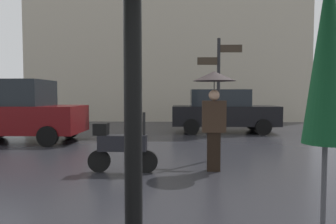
{
  "coord_description": "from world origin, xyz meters",
  "views": [
    {
      "loc": [
        0.84,
        -2.5,
        1.58
      ],
      "look_at": [
        0.56,
        4.75,
        1.18
      ],
      "focal_mm": 32.52,
      "sensor_mm": 36.0,
      "label": 1
    }
  ],
  "objects": [
    {
      "name": "folded_patio_umbrella_near",
      "position": [
        1.86,
        -0.34,
        1.78
      ],
      "size": [
        0.4,
        0.4,
        2.57
      ],
      "color": "black",
      "rests_on": "ground"
    },
    {
      "name": "pedestrian_with_umbrella",
      "position": [
        1.55,
        3.81,
        1.53
      ],
      "size": [
        0.88,
        0.88,
        2.07
      ],
      "rotation": [
        0.0,
        0.0,
        5.3
      ],
      "color": "black",
      "rests_on": "ground"
    },
    {
      "name": "parked_car_right",
      "position": [
        2.66,
        10.42,
        0.93
      ],
      "size": [
        4.36,
        1.91,
        1.81
      ],
      "rotation": [
        0.0,
        0.0,
        3.24
      ],
      "color": "black",
      "rests_on": "ground"
    },
    {
      "name": "parked_scooter",
      "position": [
        -0.37,
        3.61,
        0.56
      ],
      "size": [
        1.44,
        0.32,
        1.23
      ],
      "rotation": [
        0.0,
        0.0,
        0.38
      ],
      "color": "black",
      "rests_on": "ground"
    },
    {
      "name": "parked_car_left",
      "position": [
        -4.6,
        7.53,
        1.04
      ],
      "size": [
        4.1,
        2.08,
        2.09
      ],
      "rotation": [
        0.0,
        0.0,
        3.34
      ],
      "color": "#590C0F",
      "rests_on": "ground"
    },
    {
      "name": "street_signpost",
      "position": [
        1.79,
        5.0,
        1.8
      ],
      "size": [
        1.08,
        0.08,
        2.96
      ],
      "color": "black",
      "rests_on": "ground"
    }
  ]
}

